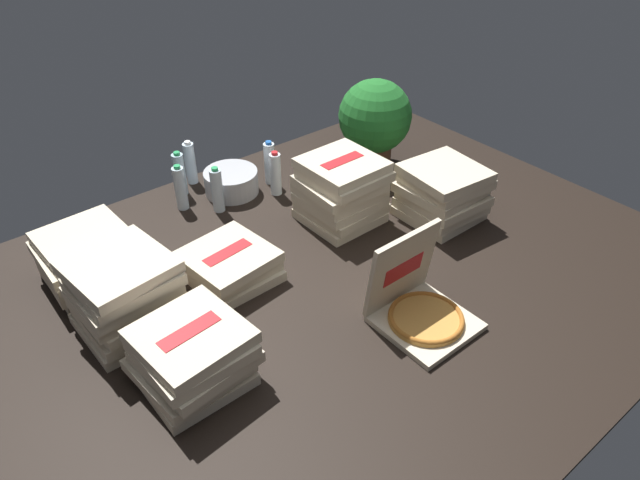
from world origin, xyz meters
name	(u,v)px	position (x,y,z in m)	size (l,w,h in m)	color
ground_plane	(328,280)	(0.00, 0.00, -0.01)	(3.20, 2.40, 0.02)	black
open_pizza_box	(419,305)	(0.12, -0.43, 0.08)	(0.35, 0.36, 0.37)	beige
pizza_stack_right_near	(125,295)	(-0.80, 0.27, 0.16)	(0.39, 0.40, 0.33)	beige
pizza_stack_center_far	(341,191)	(0.35, 0.33, 0.16)	(0.38, 0.37, 0.33)	beige
pizza_stack_left_mid	(229,265)	(-0.33, 0.28, 0.07)	(0.39, 0.39, 0.14)	beige
pizza_stack_right_mid	(442,193)	(0.76, 0.02, 0.14)	(0.39, 0.38, 0.28)	beige
pizza_stack_left_far	(192,356)	(-0.74, -0.13, 0.12)	(0.40, 0.40, 0.24)	beige
pizza_stack_left_near	(87,259)	(-0.81, 0.65, 0.12)	(0.38, 0.37, 0.24)	beige
ice_bucket	(231,182)	(0.07, 0.90, 0.06)	(0.29, 0.29, 0.13)	#B7BABF
water_bottle_0	(180,188)	(-0.22, 0.93, 0.12)	(0.06, 0.06, 0.25)	silver
water_bottle_1	(180,174)	(-0.15, 1.06, 0.12)	(0.06, 0.06, 0.25)	silver
water_bottle_2	(190,163)	(-0.04, 1.13, 0.12)	(0.06, 0.06, 0.25)	silver
water_bottle_3	(217,190)	(-0.08, 0.79, 0.12)	(0.06, 0.06, 0.25)	silver
water_bottle_4	(276,174)	(0.25, 0.74, 0.12)	(0.06, 0.06, 0.25)	white
water_bottle_5	(270,163)	(0.29, 0.85, 0.12)	(0.06, 0.06, 0.25)	white
potted_plant	(375,119)	(0.87, 0.64, 0.29)	(0.41, 0.41, 0.51)	#513323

